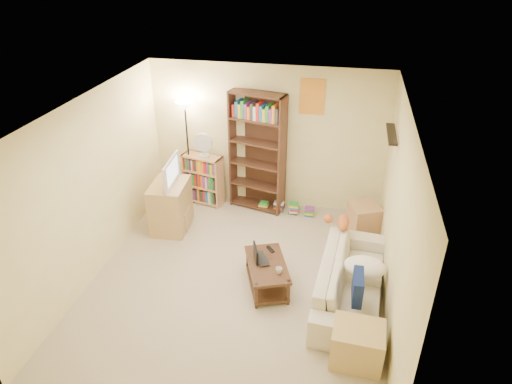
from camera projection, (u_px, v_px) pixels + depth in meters
The scene contains 19 objects.
room at pixel (235, 177), 5.64m from camera, with size 4.50×4.54×2.52m.
sofa at pixel (351, 280), 5.96m from camera, with size 0.96×2.10×0.60m, color beige.
navy_pillow at pixel (358, 287), 5.44m from camera, with size 0.39×0.12×0.35m, color #122050.
cream_blanket at pixel (365, 267), 5.87m from camera, with size 0.55×0.39×0.24m, color white.
tabby_cat at pixel (341, 222), 6.51m from camera, with size 0.47×0.20×0.16m.
coffee_table at pixel (267, 272), 6.19m from camera, with size 0.78×1.01×0.40m.
laptop at pixel (265, 258), 6.19m from camera, with size 0.35×0.40×0.03m, color black.
laptop_screen at pixel (256, 253), 6.13m from camera, with size 0.01×0.30×0.20m, color white.
mug at pixel (279, 270), 5.92m from camera, with size 0.11×0.11×0.08m, color silver.
tv_remote at pixel (270, 249), 6.38m from camera, with size 0.05×0.16×0.02m, color black.
tv_stand at pixel (171, 206), 7.42m from camera, with size 0.54×0.76×0.81m, color tan.
television at pixel (167, 172), 7.12m from camera, with size 0.15×0.76×0.44m, color black.
tall_bookshelf at pixel (257, 150), 7.67m from camera, with size 0.99×0.53×2.09m.
short_bookshelf at pixel (203, 179), 8.14m from camera, with size 0.76×0.44×0.91m.
desk_fan at pixel (203, 145), 7.76m from camera, with size 0.33×0.18×0.44m.
floor_lamp at pixel (186, 123), 7.70m from camera, with size 0.32×0.32×1.87m.
side_table at pixel (364, 219), 7.36m from camera, with size 0.44×0.44×0.50m, color tan.
end_cabinet at pixel (357, 344), 5.09m from camera, with size 0.57×0.47×0.47m, color #DBBA6B.
book_stacks at pixel (287, 208), 7.98m from camera, with size 0.99×0.19×0.21m.
Camera 1 is at (1.28, -4.87, 4.19)m, focal length 32.00 mm.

